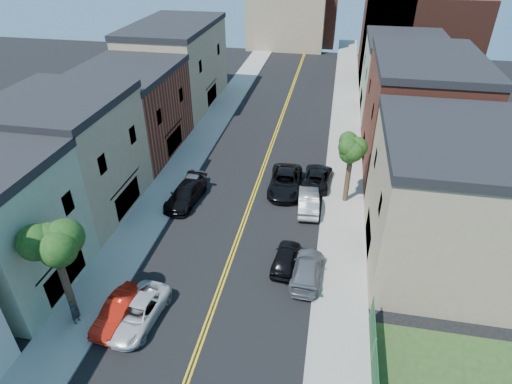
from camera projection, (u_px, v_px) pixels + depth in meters
The scene contains 25 objects.
sidewalk_left at pixel (202, 137), 47.32m from camera, with size 3.20×100.00×0.15m, color gray.
sidewalk_right at pixel (346, 149), 44.82m from camera, with size 3.20×100.00×0.15m, color gray.
curb_left at pixel (217, 138), 47.04m from camera, with size 0.30×100.00×0.15m, color gray.
curb_right at pixel (329, 148), 45.10m from camera, with size 0.30×100.00×0.15m, color gray.
bldg_left_tan_near at pixel (68, 159), 33.47m from camera, with size 9.00×10.00×9.00m, color #998466.
bldg_left_brick at pixel (130, 113), 42.86m from camera, with size 9.00×12.00×8.00m, color brown.
bldg_left_tan_far at pixel (177, 67), 54.07m from camera, with size 9.00×16.00×9.50m, color #998466.
bldg_right_tan at pixel (444, 203), 28.22m from camera, with size 9.00×12.00×9.00m, color #998466.
bldg_right_brick at pixel (418, 117), 39.56m from camera, with size 9.00×14.00×10.00m, color brown.
bldg_right_palegrn at pixel (402, 79), 51.57m from camera, with size 9.00×12.00×8.50m, color gray.
church at pixel (412, 28), 62.10m from camera, with size 16.20×14.20×22.60m.
backdrop_left at pixel (287, 14), 78.36m from camera, with size 14.00×8.00×12.00m, color #998466.
backdrop_center at pixel (310, 17), 81.58m from camera, with size 10.00×8.00×10.00m, color brown.
tree_left_mid at pixel (49, 231), 22.27m from camera, with size 5.20×5.20×9.29m.
tree_right_far at pixel (353, 140), 33.48m from camera, with size 4.40×4.40×8.03m.
red_sedan at pixel (119, 311), 25.33m from camera, with size 1.50×4.29×1.41m, color #B7190C.
white_pickup at pixel (138, 313), 25.22m from camera, with size 2.29×4.97×1.38m, color silver.
grey_car_left at pixel (191, 185), 37.34m from camera, with size 1.80×4.47×1.52m, color slate.
black_car_left at pixel (186, 194), 36.06m from camera, with size 2.19×5.38×1.56m, color black.
grey_car_right at pixel (307, 270), 28.35m from camera, with size 1.95×4.79×1.39m, color slate.
black_car_right at pixel (286, 258), 29.36m from camera, with size 1.62×4.03×1.37m, color black.
silver_car_right at pixel (308, 201), 35.19m from camera, with size 1.65×4.74×1.56m, color #A2A6A9.
dark_car_right_far at pixel (317, 177), 38.66m from camera, with size 2.39×5.18×1.44m, color black.
black_suv_lane at pixel (285, 182), 37.71m from camera, with size 2.75×5.96×1.66m, color black.
pedestrian_left at pixel (75, 312), 24.91m from camera, with size 0.58×0.38×1.58m, color #25252C.
Camera 1 is at (6.09, -1.34, 20.26)m, focal length 29.82 mm.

